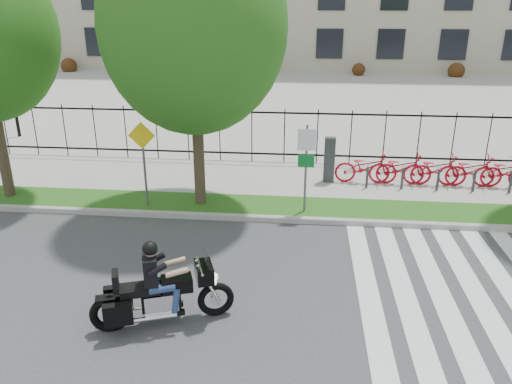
# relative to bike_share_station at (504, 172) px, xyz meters

# --- Properties ---
(ground) EXTENTS (120.00, 120.00, 0.00)m
(ground) POSITION_rel_bike_share_station_xyz_m (-7.12, -7.20, -0.68)
(ground) COLOR #39393C
(ground) RESTS_ON ground
(curb) EXTENTS (60.00, 0.20, 0.15)m
(curb) POSITION_rel_bike_share_station_xyz_m (-7.12, -3.10, -0.60)
(curb) COLOR #9A9891
(curb) RESTS_ON ground
(grass_verge) EXTENTS (60.00, 1.50, 0.15)m
(grass_verge) POSITION_rel_bike_share_station_xyz_m (-7.12, -2.25, -0.60)
(grass_verge) COLOR #224C13
(grass_verge) RESTS_ON ground
(sidewalk) EXTENTS (60.00, 3.50, 0.15)m
(sidewalk) POSITION_rel_bike_share_station_xyz_m (-7.12, 0.25, -0.60)
(sidewalk) COLOR #ABA9A0
(sidewalk) RESTS_ON ground
(plaza) EXTENTS (80.00, 34.00, 0.10)m
(plaza) POSITION_rel_bike_share_station_xyz_m (-7.12, 17.80, -0.63)
(plaza) COLOR #ABA9A0
(plaza) RESTS_ON ground
(crosswalk_stripes) EXTENTS (5.70, 8.00, 0.01)m
(crosswalk_stripes) POSITION_rel_bike_share_station_xyz_m (-2.30, -7.20, -0.67)
(crosswalk_stripes) COLOR silver
(crosswalk_stripes) RESTS_ON ground
(iron_fence) EXTENTS (30.00, 0.06, 2.00)m
(iron_fence) POSITION_rel_bike_share_station_xyz_m (-7.12, 2.00, 0.47)
(iron_fence) COLOR black
(iron_fence) RESTS_ON sidewalk
(lamp_post_left) EXTENTS (1.06, 0.70, 4.25)m
(lamp_post_left) POSITION_rel_bike_share_station_xyz_m (-19.12, 4.80, 2.53)
(lamp_post_left) COLOR black
(lamp_post_left) RESTS_ON ground
(street_tree_1) EXTENTS (5.01, 5.01, 7.88)m
(street_tree_1) POSITION_rel_bike_share_station_xyz_m (-9.40, -2.25, 4.46)
(street_tree_1) COLOR #36291D
(street_tree_1) RESTS_ON grass_verge
(bike_share_station) EXTENTS (11.18, 0.89, 1.50)m
(bike_share_station) POSITION_rel_bike_share_station_xyz_m (0.00, 0.00, 0.00)
(bike_share_station) COLOR #2D2D33
(bike_share_station) RESTS_ON sidewalk
(sign_pole_regulatory) EXTENTS (0.50, 0.09, 2.50)m
(sign_pole_regulatory) POSITION_rel_bike_share_station_xyz_m (-6.31, -2.62, 1.06)
(sign_pole_regulatory) COLOR #59595B
(sign_pole_regulatory) RESTS_ON grass_verge
(sign_pole_warning) EXTENTS (0.78, 0.09, 2.49)m
(sign_pole_warning) POSITION_rel_bike_share_station_xyz_m (-10.91, -2.62, 1.06)
(sign_pole_warning) COLOR #59595B
(sign_pole_warning) RESTS_ON grass_verge
(motorcycle_rider) EXTENTS (2.60, 1.33, 2.09)m
(motorcycle_rider) POSITION_rel_bike_share_station_xyz_m (-8.92, -8.00, 0.02)
(motorcycle_rider) COLOR black
(motorcycle_rider) RESTS_ON ground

